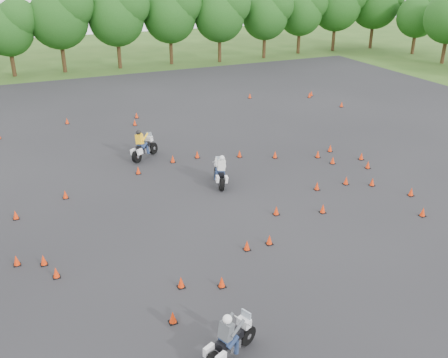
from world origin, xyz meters
name	(u,v)px	position (x,y,z in m)	size (l,w,h in m)	color
ground	(258,234)	(0.00, 0.00, 0.00)	(140.00, 140.00, 0.00)	#2D5119
asphalt_pad	(210,185)	(0.00, 6.00, 0.01)	(62.00, 62.00, 0.00)	black
treeline	(121,34)	(1.93, 35.00, 4.57)	(86.91, 32.15, 10.36)	#194614
traffic_cones	(216,183)	(0.23, 5.60, 0.23)	(36.55, 33.66, 0.45)	red
rider_grey	(230,335)	(-4.46, -6.66, 0.93)	(2.39, 0.73, 1.85)	#494D51
rider_yellow	(145,144)	(-2.21, 11.52, 0.97)	(2.50, 0.77, 1.93)	yellow
rider_white	(218,170)	(0.49, 5.91, 0.92)	(2.37, 0.73, 1.83)	silver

